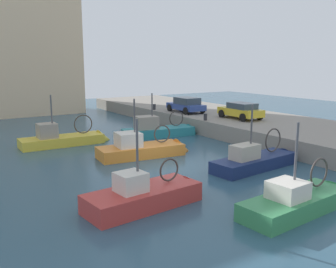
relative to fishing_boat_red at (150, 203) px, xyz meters
name	(u,v)px	position (x,y,z in m)	size (l,w,h in m)	color
water_surface	(168,166)	(3.79, 4.61, -0.09)	(80.00, 80.00, 0.00)	#2D5166
quay_wall	(302,134)	(15.29, 4.61, 0.51)	(9.00, 56.00, 1.20)	gray
fishing_boat_red	(150,203)	(0.00, 0.00, 0.00)	(5.73, 2.32, 4.45)	#BC3833
fishing_boat_orange	(146,154)	(3.86, 7.27, 0.04)	(6.22, 2.63, 4.47)	orange
fishing_boat_green	(301,207)	(4.76, -3.68, 0.01)	(6.08, 2.09, 4.33)	#388951
fishing_boat_teal	(162,134)	(8.01, 12.15, 0.07)	(6.56, 2.61, 4.21)	teal
fishing_boat_yellow	(67,143)	(0.72, 13.10, 0.04)	(6.48, 2.10, 4.38)	gold
fishing_boat_navy	(258,165)	(7.84, 1.60, 0.03)	(6.38, 2.17, 4.29)	navy
parked_car_blue	(186,105)	(12.69, 15.44, 1.81)	(2.08, 4.02, 1.38)	#334C9E
parked_car_yellow	(241,110)	(14.12, 9.76, 1.79)	(2.05, 3.91, 1.32)	gold
mooring_bollard_mid	(205,117)	(11.14, 10.61, 1.38)	(0.28, 0.28, 0.55)	#2D2D33
mooring_bollard_north	(154,107)	(11.14, 18.61, 1.38)	(0.28, 0.28, 0.55)	#2D2D33
waterfront_building_central	(26,29)	(2.71, 32.66, 9.35)	(10.70, 8.57, 18.84)	beige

